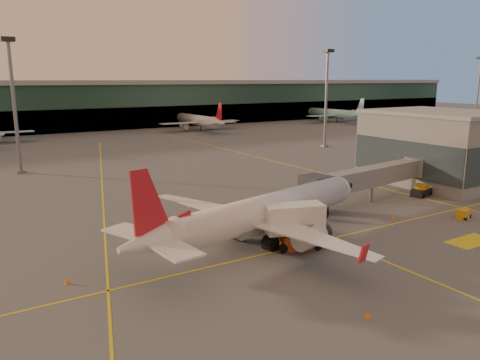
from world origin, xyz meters
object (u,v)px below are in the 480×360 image
catering_truck (295,223)px  gpu_cart (464,214)px  main_airplane (260,214)px  pushback_tug (421,191)px

catering_truck → gpu_cart: (25.68, -3.20, -2.14)m
main_airplane → gpu_cart: main_airplane is taller
catering_truck → main_airplane: bearing=146.4°
gpu_cart → catering_truck: bearing=157.2°
catering_truck → pushback_tug: (31.35, 7.67, -2.01)m
main_airplane → pushback_tug: main_airplane is taller
catering_truck → pushback_tug: bearing=31.9°
main_airplane → gpu_cart: size_ratio=13.80×
pushback_tug → main_airplane: bearing=174.9°
gpu_cart → pushback_tug: bearing=46.8°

